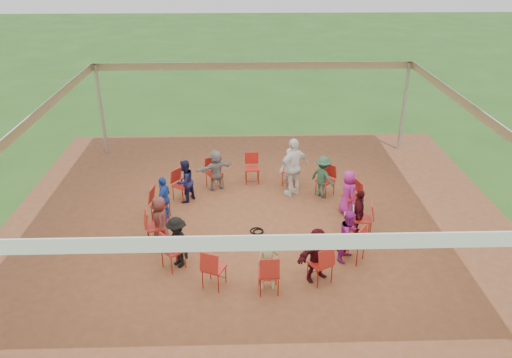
{
  "coord_description": "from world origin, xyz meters",
  "views": [
    {
      "loc": [
        -0.38,
        -10.81,
        6.58
      ],
      "look_at": [
        -0.06,
        0.3,
        1.2
      ],
      "focal_mm": 35.0,
      "sensor_mm": 36.0,
      "label": 1
    }
  ],
  "objects_px": {
    "chair_12": "(320,263)",
    "person_seated_7": "(160,220)",
    "chair_3": "(290,171)",
    "person_seated_11": "(349,235)",
    "person_seated_8": "(177,242)",
    "chair_5": "(214,173)",
    "person_seated_6": "(164,199)",
    "chair_9": "(173,250)",
    "person_seated_3": "(289,168)",
    "cable_coil": "(257,231)",
    "chair_2": "(325,181)",
    "person_seated_0": "(359,213)",
    "person_seated_4": "(216,170)",
    "laptop": "(352,214)",
    "standing_person": "(294,167)",
    "person_seated_10": "(317,254)",
    "chair_0": "(363,219)",
    "chair_6": "(182,185)",
    "chair_10": "(214,268)",
    "person_seated_5": "(185,181)",
    "person_seated_1": "(348,192)",
    "chair_8": "(155,227)",
    "chair_1": "(352,197)",
    "chair_11": "(269,273)",
    "person_seated_9": "(268,263)",
    "chair_13": "(354,243)",
    "person_seated_2": "(323,177)",
    "chair_7": "(160,204)"
  },
  "relations": [
    {
      "from": "chair_12",
      "to": "person_seated_7",
      "type": "distance_m",
      "value": 3.91
    },
    {
      "from": "chair_3",
      "to": "person_seated_11",
      "type": "xyz_separation_m",
      "value": [
        0.96,
        -3.78,
        0.16
      ]
    },
    {
      "from": "chair_3",
      "to": "person_seated_8",
      "type": "bearing_deg",
      "value": 77.46
    },
    {
      "from": "chair_5",
      "to": "person_seated_6",
      "type": "distance_m",
      "value": 2.17
    },
    {
      "from": "chair_9",
      "to": "person_seated_7",
      "type": "relative_size",
      "value": 0.74
    },
    {
      "from": "person_seated_3",
      "to": "cable_coil",
      "type": "height_order",
      "value": "person_seated_3"
    },
    {
      "from": "chair_5",
      "to": "chair_9",
      "type": "height_order",
      "value": "same"
    },
    {
      "from": "chair_2",
      "to": "chair_3",
      "type": "xyz_separation_m",
      "value": [
        -0.92,
        0.67,
        0.0
      ]
    },
    {
      "from": "person_seated_0",
      "to": "person_seated_4",
      "type": "bearing_deg",
      "value": 64.29
    },
    {
      "from": "person_seated_6",
      "to": "cable_coil",
      "type": "relative_size",
      "value": 3.08
    },
    {
      "from": "laptop",
      "to": "standing_person",
      "type": "bearing_deg",
      "value": 39.8
    },
    {
      "from": "person_seated_11",
      "to": "cable_coil",
      "type": "relative_size",
      "value": 3.08
    },
    {
      "from": "chair_2",
      "to": "person_seated_10",
      "type": "relative_size",
      "value": 0.74
    },
    {
      "from": "chair_0",
      "to": "chair_6",
      "type": "distance_m",
      "value": 4.98
    },
    {
      "from": "chair_10",
      "to": "person_seated_5",
      "type": "xyz_separation_m",
      "value": [
        -0.96,
        3.78,
        0.16
      ]
    },
    {
      "from": "chair_3",
      "to": "person_seated_7",
      "type": "xyz_separation_m",
      "value": [
        -3.35,
        -2.99,
        0.16
      ]
    },
    {
      "from": "chair_2",
      "to": "person_seated_7",
      "type": "distance_m",
      "value": 4.87
    },
    {
      "from": "chair_3",
      "to": "person_seated_1",
      "type": "relative_size",
      "value": 0.74
    },
    {
      "from": "person_seated_7",
      "to": "person_seated_10",
      "type": "bearing_deg",
      "value": 51.43
    },
    {
      "from": "chair_8",
      "to": "standing_person",
      "type": "xyz_separation_m",
      "value": [
        3.49,
        2.41,
        0.4
      ]
    },
    {
      "from": "person_seated_4",
      "to": "person_seated_3",
      "type": "bearing_deg",
      "value": 154.29
    },
    {
      "from": "person_seated_6",
      "to": "chair_1",
      "type": "bearing_deg",
      "value": 103.17
    },
    {
      "from": "person_seated_11",
      "to": "chair_0",
      "type": "bearing_deg",
      "value": 6.84
    },
    {
      "from": "chair_9",
      "to": "chair_11",
      "type": "distance_m",
      "value": 2.22
    },
    {
      "from": "chair_6",
      "to": "chair_9",
      "type": "relative_size",
      "value": 1.0
    },
    {
      "from": "person_seated_5",
      "to": "standing_person",
      "type": "relative_size",
      "value": 0.72
    },
    {
      "from": "person_seated_9",
      "to": "standing_person",
      "type": "height_order",
      "value": "standing_person"
    },
    {
      "from": "chair_2",
      "to": "chair_3",
      "type": "height_order",
      "value": "same"
    },
    {
      "from": "chair_3",
      "to": "person_seated_0",
      "type": "relative_size",
      "value": 0.74
    },
    {
      "from": "person_seated_5",
      "to": "chair_2",
      "type": "bearing_deg",
      "value": 129.67
    },
    {
      "from": "chair_1",
      "to": "chair_6",
      "type": "xyz_separation_m",
      "value": [
        -4.53,
        0.83,
        0.0
      ]
    },
    {
      "from": "chair_10",
      "to": "chair_13",
      "type": "xyz_separation_m",
      "value": [
        3.07,
        0.84,
        0.0
      ]
    },
    {
      "from": "chair_3",
      "to": "chair_5",
      "type": "xyz_separation_m",
      "value": [
        -2.22,
        -0.1,
        0.0
      ]
    },
    {
      "from": "chair_2",
      "to": "chair_10",
      "type": "distance_m",
      "value": 4.98
    },
    {
      "from": "chair_12",
      "to": "person_seated_1",
      "type": "relative_size",
      "value": 0.74
    },
    {
      "from": "person_seated_10",
      "to": "cable_coil",
      "type": "height_order",
      "value": "person_seated_10"
    },
    {
      "from": "person_seated_0",
      "to": "person_seated_4",
      "type": "distance_m",
      "value": 4.39
    },
    {
      "from": "chair_2",
      "to": "chair_12",
      "type": "relative_size",
      "value": 1.0
    },
    {
      "from": "chair_9",
      "to": "chair_8",
      "type": "bearing_deg",
      "value": 167.14
    },
    {
      "from": "person_seated_6",
      "to": "person_seated_10",
      "type": "relative_size",
      "value": 1.0
    },
    {
      "from": "chair_0",
      "to": "person_seated_2",
      "type": "distance_m",
      "value": 2.17
    },
    {
      "from": "chair_8",
      "to": "person_seated_11",
      "type": "bearing_deg",
      "value": 64.95
    },
    {
      "from": "chair_1",
      "to": "person_seated_5",
      "type": "height_order",
      "value": "person_seated_5"
    },
    {
      "from": "chair_12",
      "to": "person_seated_0",
      "type": "bearing_deg",
      "value": 28.57
    },
    {
      "from": "chair_12",
      "to": "person_seated_2",
      "type": "distance_m",
      "value": 3.91
    },
    {
      "from": "chair_1",
      "to": "cable_coil",
      "type": "xyz_separation_m",
      "value": [
        -2.51,
        -0.93,
        -0.43
      ]
    },
    {
      "from": "person_seated_9",
      "to": "person_seated_6",
      "type": "bearing_deg",
      "value": 128.57
    },
    {
      "from": "person_seated_9",
      "to": "person_seated_5",
      "type": "bearing_deg",
      "value": 115.71
    },
    {
      "from": "chair_7",
      "to": "chair_11",
      "type": "xyz_separation_m",
      "value": [
        2.63,
        -3.01,
        0.0
      ]
    },
    {
      "from": "chair_11",
      "to": "standing_person",
      "type": "height_order",
      "value": "standing_person"
    }
  ]
}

